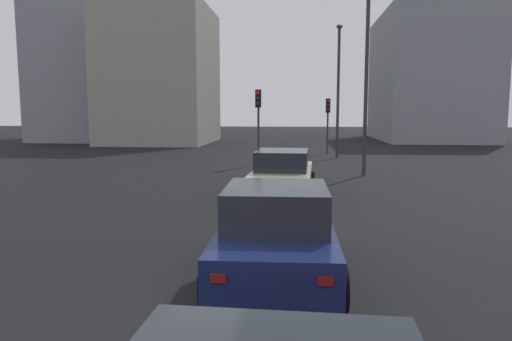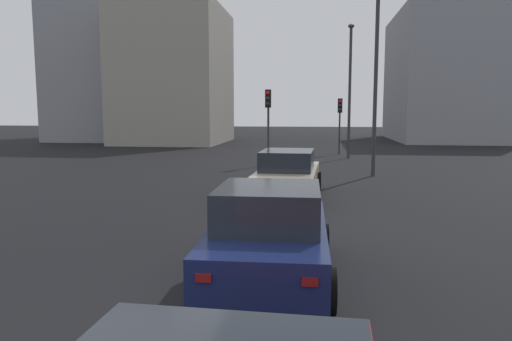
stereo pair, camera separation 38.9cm
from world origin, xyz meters
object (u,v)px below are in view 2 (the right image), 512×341
Objects in this scene: traffic_light_near_right at (340,114)px; street_lamp_kerbside at (350,81)px; car_navy_left_second at (270,235)px; traffic_light_near_left at (268,111)px; car_beige_left_lead at (288,174)px; street_lamp_far at (376,70)px.

street_lamp_kerbside reaches higher than traffic_light_near_right.
traffic_light_near_left is (16.63, 1.72, 2.00)m from car_navy_left_second.
street_lamp_kerbside is at bearing -9.46° from car_beige_left_lead.
street_lamp_kerbside is at bearing 4.09° from street_lamp_far.
car_beige_left_lead is 16.30m from traffic_light_near_right.
car_beige_left_lead is 0.63× the size of street_lamp_kerbside.
traffic_light_near_left is at bearing 54.29° from street_lamp_far.
street_lamp_kerbside is (-2.77, -0.40, 1.93)m from traffic_light_near_right.
car_navy_left_second is 1.18× the size of traffic_light_near_right.
street_lamp_far is at bearing 59.04° from traffic_light_near_left.
street_lamp_far is at bearing 2.74° from traffic_light_near_right.
car_beige_left_lead is at bearing 0.26° from car_navy_left_second.
street_lamp_kerbside reaches higher than traffic_light_near_left.
traffic_light_near_right is 0.46× the size of street_lamp_kerbside.
street_lamp_far is at bearing -175.91° from street_lamp_kerbside.
car_navy_left_second is 14.01m from street_lamp_far.
car_navy_left_second is 16.84m from traffic_light_near_left.
car_beige_left_lead is at bearing 14.56° from traffic_light_near_left.
traffic_light_near_left is (8.99, 1.55, 2.02)m from car_beige_left_lead.
car_beige_left_lead is at bearing -10.76° from traffic_light_near_right.
street_lamp_far is at bearing -14.38° from car_navy_left_second.
traffic_light_near_right is at bearing 155.79° from traffic_light_near_left.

